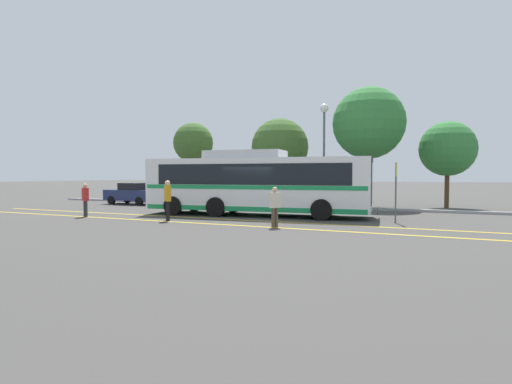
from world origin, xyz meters
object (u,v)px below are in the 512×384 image
at_px(parked_car_0, 133,194).
at_px(tree_0, 193,143).
at_px(parked_car_1, 205,195).
at_px(tree_2, 280,147).
at_px(street_lamp, 324,130).
at_px(parked_car_2, 303,199).
at_px(tree_1, 369,123).
at_px(pedestrian_0, 275,204).
at_px(transit_bus, 256,183).
at_px(bus_stop_sign, 396,185).
at_px(pedestrian_2, 85,198).
at_px(pedestrian_1, 168,198).
at_px(tree_3, 448,149).

relative_size(parked_car_0, tree_0, 0.62).
xyz_separation_m(parked_car_1, tree_2, (3.43, 5.12, 3.43)).
bearing_deg(street_lamp, parked_car_2, -107.93).
relative_size(tree_0, tree_1, 0.84).
bearing_deg(pedestrian_0, transit_bus, -117.01).
relative_size(bus_stop_sign, tree_1, 0.34).
bearing_deg(parked_car_1, bus_stop_sign, 70.68).
height_order(pedestrian_0, pedestrian_2, pedestrian_2).
bearing_deg(tree_2, pedestrian_1, -93.18).
height_order(pedestrian_2, street_lamp, street_lamp).
height_order(transit_bus, parked_car_1, transit_bus).
relative_size(parked_car_1, tree_0, 0.71).
bearing_deg(bus_stop_sign, pedestrian_1, -76.93).
bearing_deg(parked_car_1, transit_bus, 54.37).
relative_size(transit_bus, street_lamp, 1.82).
distance_m(street_lamp, tree_2, 5.06).
height_order(street_lamp, tree_3, street_lamp).
xyz_separation_m(pedestrian_2, bus_stop_sign, (14.58, 3.60, 0.71)).
xyz_separation_m(parked_car_1, parked_car_2, (6.81, 0.08, -0.11)).
xyz_separation_m(street_lamp, tree_2, (-4.08, 2.88, -0.78)).
bearing_deg(parked_car_2, tree_1, -34.24).
bearing_deg(tree_0, tree_3, -3.29).
height_order(parked_car_0, pedestrian_1, pedestrian_1).
xyz_separation_m(pedestrian_0, pedestrian_2, (-10.22, -0.11, 0.03)).
relative_size(parked_car_0, tree_3, 0.75).
bearing_deg(bus_stop_sign, pedestrian_0, -57.39).
distance_m(parked_car_2, pedestrian_0, 8.11).
bearing_deg(tree_2, parked_car_0, -149.81).
distance_m(parked_car_1, parked_car_2, 6.81).
height_order(pedestrian_0, street_lamp, street_lamp).
bearing_deg(bus_stop_sign, tree_3, 160.46).
relative_size(pedestrian_0, street_lamp, 0.25).
relative_size(pedestrian_0, tree_2, 0.26).
xyz_separation_m(pedestrian_1, tree_3, (12.05, 13.12, 2.70)).
bearing_deg(parked_car_2, street_lamp, -13.89).
distance_m(parked_car_0, pedestrian_1, 11.39).
relative_size(pedestrian_0, tree_0, 0.25).
height_order(pedestrian_0, bus_stop_sign, bus_stop_sign).
relative_size(tree_0, tree_2, 1.04).
bearing_deg(tree_2, parked_car_2, -56.14).
bearing_deg(parked_car_0, pedestrian_2, -153.65).
distance_m(tree_2, tree_3, 11.34).
distance_m(transit_bus, pedestrian_1, 4.76).
height_order(parked_car_1, street_lamp, street_lamp).
distance_m(parked_car_2, tree_1, 7.09).
relative_size(parked_car_2, bus_stop_sign, 1.53).
bearing_deg(pedestrian_2, tree_3, -116.62).
bearing_deg(pedestrian_0, tree_0, -107.92).
bearing_deg(pedestrian_2, transit_bus, -126.81).
height_order(pedestrian_1, pedestrian_2, pedestrian_1).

